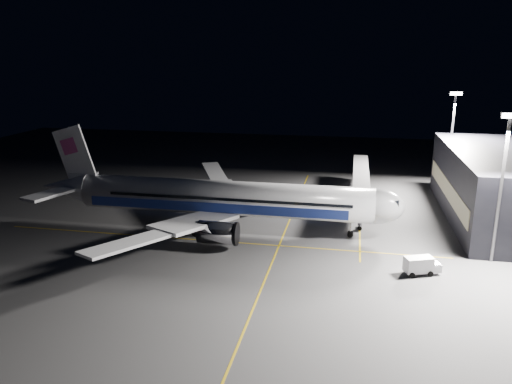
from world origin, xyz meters
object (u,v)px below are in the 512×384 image
object	(u,v)px
jet_bridge	(361,182)
baggage_tug	(225,202)
safety_cone_c	(195,208)
safety_cone_b	(269,214)
floodlight_mast_north	(452,133)
safety_cone_a	(245,205)
floodlight_mast_south	(503,175)
service_truck	(422,265)
airliner	(218,198)

from	to	relation	value
jet_bridge	baggage_tug	distance (m)	26.05
jet_bridge	safety_cone_c	size ratio (longest dim) A/B	55.27
safety_cone_b	floodlight_mast_north	bearing A→B (deg)	35.02
floodlight_mast_north	safety_cone_b	bearing A→B (deg)	-144.98
safety_cone_c	safety_cone_a	bearing A→B (deg)	25.70
safety_cone_b	safety_cone_c	bearing A→B (deg)	177.26
floodlight_mast_north	floodlight_mast_south	world-z (taller)	same
safety_cone_a	safety_cone_b	size ratio (longest dim) A/B	0.87
service_truck	safety_cone_b	size ratio (longest dim) A/B	8.53
baggage_tug	service_truck	bearing A→B (deg)	-17.29
jet_bridge	baggage_tug	xyz separation A→B (m)	(-25.13, -5.77, -3.72)
safety_cone_c	floodlight_mast_north	bearing A→B (deg)	25.76
floodlight_mast_north	floodlight_mast_south	distance (m)	38.00
floodlight_mast_north	service_truck	xyz separation A→B (m)	(-10.14, -44.32, -11.09)
jet_bridge	safety_cone_b	distance (m)	19.30
safety_cone_b	service_truck	bearing A→B (deg)	-40.66
airliner	service_truck	bearing A→B (deg)	-21.73
airliner	safety_cone_c	size ratio (longest dim) A/B	98.79
jet_bridge	floodlight_mast_south	bearing A→B (deg)	-53.21
floodlight_mast_south	safety_cone_b	bearing A→B (deg)	157.37
floodlight_mast_south	baggage_tug	distance (m)	48.25
jet_bridge	safety_cone_c	xyz separation A→B (m)	(-30.00, -9.23, -4.27)
airliner	safety_cone_b	xyz separation A→B (m)	(7.08, 8.16, -4.87)
jet_bridge	safety_cone_a	bearing A→B (deg)	-166.59
floodlight_mast_south	service_truck	distance (m)	16.30
service_truck	baggage_tug	size ratio (longest dim) A/B	1.62
floodlight_mast_north	safety_cone_b	size ratio (longest dim) A/B	35.07
floodlight_mast_north	floodlight_mast_south	bearing A→B (deg)	-90.00
floodlight_mast_north	baggage_tug	world-z (taller)	floodlight_mast_north
safety_cone_b	safety_cone_c	size ratio (longest dim) A/B	0.95
airliner	safety_cone_c	xyz separation A→B (m)	(-6.92, 8.83, -4.85)
baggage_tug	safety_cone_a	xyz separation A→B (m)	(3.68, 0.66, -0.61)
airliner	safety_cone_a	distance (m)	13.94
safety_cone_a	safety_cone_c	bearing A→B (deg)	-154.30
airliner	service_truck	xyz separation A→B (m)	(30.93, -12.33, -3.88)
floodlight_mast_south	safety_cone_c	xyz separation A→B (m)	(-48.00, 14.84, -12.06)
safety_cone_b	safety_cone_a	bearing A→B (deg)	138.73
airliner	baggage_tug	world-z (taller)	airliner
baggage_tug	safety_cone_a	size ratio (longest dim) A/B	6.04
safety_cone_a	safety_cone_b	xyz separation A→B (m)	(5.45, -4.78, 0.04)
floodlight_mast_north	floodlight_mast_south	size ratio (longest dim) A/B	1.00
floodlight_mast_north	service_truck	bearing A→B (deg)	-102.89
service_truck	jet_bridge	bearing A→B (deg)	83.93
airliner	safety_cone_c	world-z (taller)	airliner
floodlight_mast_south	baggage_tug	bearing A→B (deg)	157.01
safety_cone_b	jet_bridge	bearing A→B (deg)	31.74
safety_cone_c	jet_bridge	bearing A→B (deg)	17.10
jet_bridge	safety_cone_c	distance (m)	31.68
service_truck	safety_cone_a	xyz separation A→B (m)	(-29.31, 25.27, -1.03)
floodlight_mast_north	safety_cone_a	distance (m)	45.45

